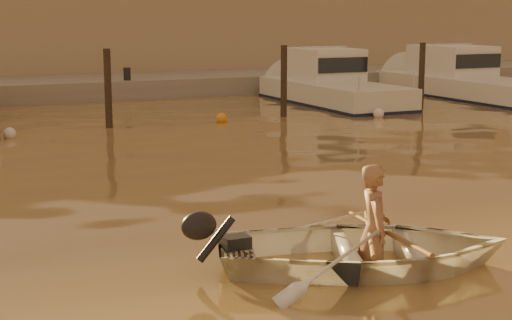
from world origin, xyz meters
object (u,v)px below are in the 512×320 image
moored_boat_5 (464,79)px  waterfront_building (31,25)px  person (374,229)px  moored_boat_4 (333,84)px  dinghy (365,249)px

moored_boat_5 → waterfront_building: waterfront_building is taller
person → moored_boat_4: 16.60m
moored_boat_4 → moored_boat_5: bearing=0.0°
person → moored_boat_5: bearing=-21.7°
dinghy → moored_boat_5: bearing=-22.0°
person → waterfront_building: (0.24, 25.58, 1.94)m
dinghy → person: person is taller
moored_boat_4 → waterfront_building: waterfront_building is taller
moored_boat_4 → dinghy: bearing=-118.9°
moored_boat_5 → person: bearing=-132.2°
moored_boat_5 → moored_boat_4: bearing=180.0°
person → dinghy: bearing=90.0°
moored_boat_4 → moored_boat_5: same height
moored_boat_4 → waterfront_building: bearing=124.9°
person → waterfront_building: size_ratio=0.03×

